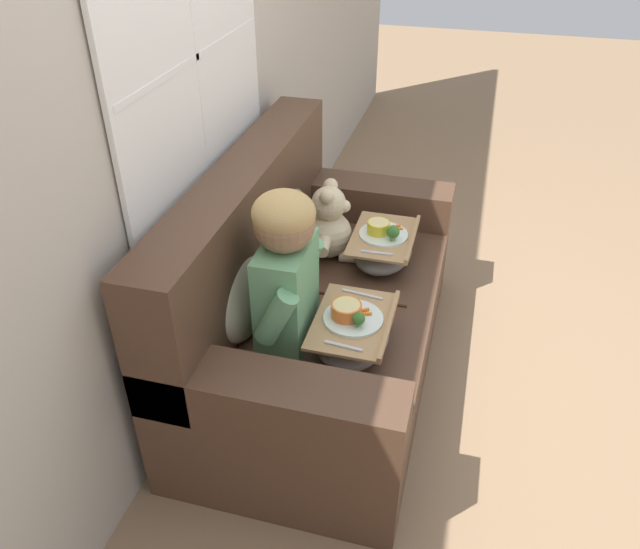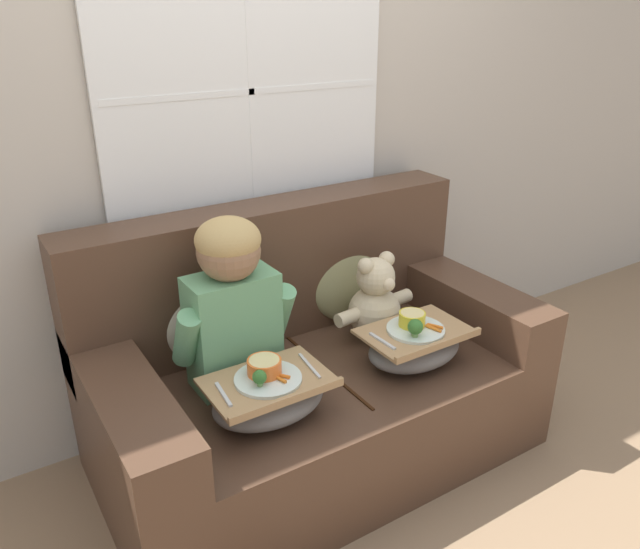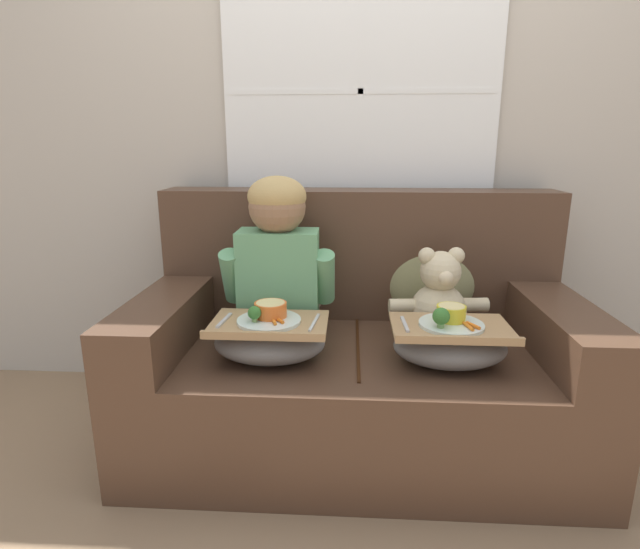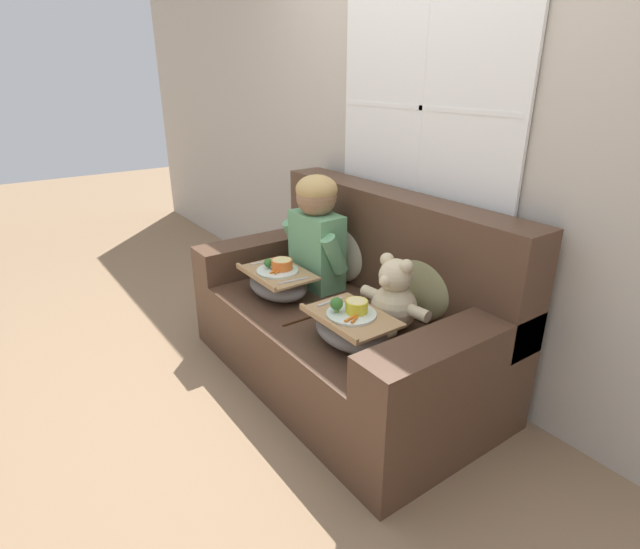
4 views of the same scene
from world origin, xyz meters
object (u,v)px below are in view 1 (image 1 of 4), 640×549
teddy_bear (330,226)px  lap_tray_teddy (383,247)px  couch (309,306)px  throw_pillow_behind_teddy (287,212)px  child_figure (286,264)px  lap_tray_child (353,332)px  throw_pillow_behind_child (237,289)px

teddy_bear → lap_tray_teddy: (-0.00, -0.26, -0.08)m
couch → throw_pillow_behind_teddy: (0.32, 0.20, 0.28)m
child_figure → lap_tray_child: size_ratio=1.54×
throw_pillow_behind_teddy → teddy_bear: (0.00, -0.21, -0.04)m
teddy_bear → lap_tray_child: (-0.64, -0.26, -0.08)m
throw_pillow_behind_child → lap_tray_teddy: size_ratio=1.05×
child_figure → lap_tray_teddy: size_ratio=1.56×
throw_pillow_behind_child → child_figure: bearing=-90.0°
child_figure → teddy_bear: 0.67m
lap_tray_child → lap_tray_teddy: bearing=-0.1°
teddy_bear → lap_tray_child: teddy_bear is taller
throw_pillow_behind_teddy → teddy_bear: 0.21m
throw_pillow_behind_teddy → child_figure: size_ratio=0.64×
child_figure → couch: bearing=1.2°
throw_pillow_behind_teddy → lap_tray_child: throw_pillow_behind_teddy is taller
lap_tray_child → lap_tray_teddy: lap_tray_teddy is taller
throw_pillow_behind_child → throw_pillow_behind_teddy: (0.64, 0.00, 0.00)m
throw_pillow_behind_teddy → child_figure: bearing=-162.5°
throw_pillow_behind_child → child_figure: child_figure is taller
couch → child_figure: child_figure is taller
throw_pillow_behind_teddy → lap_tray_child: size_ratio=0.99×
teddy_bear → throw_pillow_behind_child: bearing=162.2°
child_figure → teddy_bear: size_ratio=1.60×
throw_pillow_behind_child → teddy_bear: (0.64, -0.21, -0.04)m
throw_pillow_behind_child → throw_pillow_behind_teddy: throw_pillow_behind_child is taller
lap_tray_teddy → throw_pillow_behind_teddy: bearing=89.9°
couch → throw_pillow_behind_child: (-0.32, 0.20, 0.28)m
throw_pillow_behind_teddy → lap_tray_teddy: size_ratio=0.99×
teddy_bear → lap_tray_teddy: 0.27m
teddy_bear → lap_tray_child: size_ratio=0.96×
child_figure → lap_tray_teddy: 0.74m
teddy_bear → couch: bearing=178.1°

